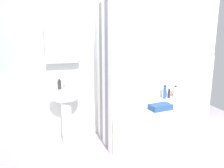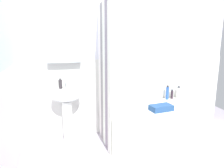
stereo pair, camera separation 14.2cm
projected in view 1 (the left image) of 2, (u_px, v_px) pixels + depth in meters
The scene contains 12 objects.
wall_back_tiled at pixel (117, 63), 3.47m from camera, with size 3.60×0.18×2.40m.
wall_left_tiled at pixel (2, 81), 2.18m from camera, with size 0.07×1.81×2.40m.
sink at pixel (66, 104), 3.12m from camera, with size 0.44×0.34×0.83m.
faucet at pixel (65, 83), 3.14m from camera, with size 0.03×0.12×0.12m.
soap_dispenser at pixel (59, 84), 3.05m from camera, with size 0.05×0.05×0.15m.
toothbrush_cup at pixel (73, 85), 3.09m from camera, with size 0.06×0.06×0.10m, color silver.
bathtub at pixel (150, 121), 3.39m from camera, with size 1.44×0.74×0.51m, color white.
shower_curtain at pixel (104, 77), 3.02m from camera, with size 0.01×0.74×2.00m.
body_wash_bottle at pixel (175, 92), 3.76m from camera, with size 0.06×0.06×0.21m.
shampoo_bottle at pixel (169, 94), 3.75m from camera, with size 0.04×0.04×0.16m.
lotion_bottle at pixel (165, 92), 3.69m from camera, with size 0.05×0.05×0.24m.
towel_folded at pixel (160, 107), 3.16m from camera, with size 0.32×0.18×0.08m, color #274B81.
Camera 1 is at (-1.15, -2.02, 1.57)m, focal length 35.07 mm.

